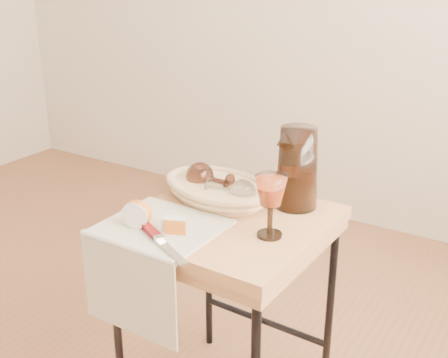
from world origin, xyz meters
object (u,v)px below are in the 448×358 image
Objects in this scene: goblet_lying_a at (212,179)px; apple_half at (138,213)px; tea_towel at (161,227)px; side_table at (228,317)px; bread_basket at (218,191)px; table_knife at (161,240)px; pitcher at (297,168)px; goblet_lying_b at (228,190)px; wine_goblet at (270,206)px.

apple_half is (-0.05, -0.28, -0.01)m from goblet_lying_a.
tea_towel is at bearing 91.70° from goblet_lying_a.
bread_basket is (-0.09, 0.09, 0.36)m from side_table.
pitcher is at bearing 93.28° from table_knife.
goblet_lying_b is 0.21m from pitcher.
goblet_lying_a is at bearing 128.40° from table_knife.
table_knife is at bearing -51.12° from tea_towel.
table_knife is at bearing -103.14° from side_table.
goblet_lying_a is at bearing 152.03° from wine_goblet.
tea_towel reaches higher than side_table.
table_knife is at bearing -134.57° from pitcher.
tea_towel is 3.87× the size of apple_half.
wine_goblet reaches higher than side_table.
apple_half is at bearing -127.72° from goblet_lying_b.
goblet_lying_b is (0.05, -0.02, 0.02)m from bread_basket.
bread_basket is 2.70× the size of goblet_lying_b.
side_table is 2.05× the size of bread_basket.
pitcher is at bearing 53.65° from tea_towel.
side_table is 0.38m from bread_basket.
apple_half is at bearing -176.89° from table_knife.
bread_basket reaches higher than table_knife.
apple_half is 0.13m from table_knife.
tea_towel is 0.24m from goblet_lying_b.
tea_towel is at bearing -127.64° from side_table.
bread_basket is 0.04m from goblet_lying_a.
tea_towel is 0.24m from bread_basket.
apple_half is at bearing -152.40° from tea_towel.
wine_goblet reaches higher than goblet_lying_b.
goblet_lying_b is 0.28m from apple_half.
tea_towel is 0.26m from goblet_lying_a.
goblet_lying_b reaches higher than side_table.
bread_basket is at bearing -179.92° from pitcher.
apple_half is at bearing -133.62° from side_table.
side_table is 0.44m from wine_goblet.
pitcher reaches higher than wine_goblet.
apple_half reaches higher than side_table.
side_table is at bearing 52.97° from tea_towel.
goblet_lying_b reaches higher than bread_basket.
wine_goblet is at bearing 23.12° from tea_towel.
goblet_lying_a is 1.17× the size of goblet_lying_b.
tea_towel is at bearing -86.33° from bread_basket.
wine_goblet reaches higher than table_knife.
goblet_lying_a is 0.08m from goblet_lying_b.
pitcher reaches higher than goblet_lying_a.
tea_towel is 2.57× the size of goblet_lying_b.
tea_towel is 1.11× the size of pitcher.
pitcher is 0.21m from wine_goblet.
goblet_lying_b is 0.43× the size of pitcher.
tea_towel is 2.19× the size of goblet_lying_a.
side_table is 0.49m from pitcher.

